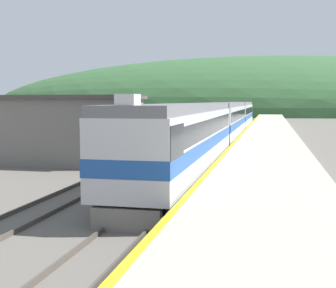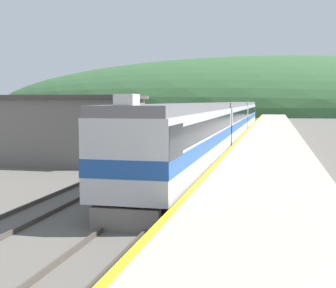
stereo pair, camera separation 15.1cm
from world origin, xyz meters
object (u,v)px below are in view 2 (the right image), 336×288
express_train_lead_car (184,139)px  carriage_second (226,121)px  carriage_third (242,115)px  siding_train (200,120)px

express_train_lead_car → carriage_second: express_train_lead_car is taller
express_train_lead_car → carriage_third: 42.73m
express_train_lead_car → carriage_third: express_train_lead_car is taller
carriage_second → carriage_third: 21.15m
express_train_lead_car → siding_train: express_train_lead_car is taller
carriage_third → siding_train: size_ratio=0.45×
carriage_third → siding_train: bearing=-109.5°
carriage_second → carriage_third: bearing=90.0°
express_train_lead_car → carriage_second: size_ratio=1.02×
express_train_lead_car → carriage_third: (0.00, 42.73, -0.01)m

